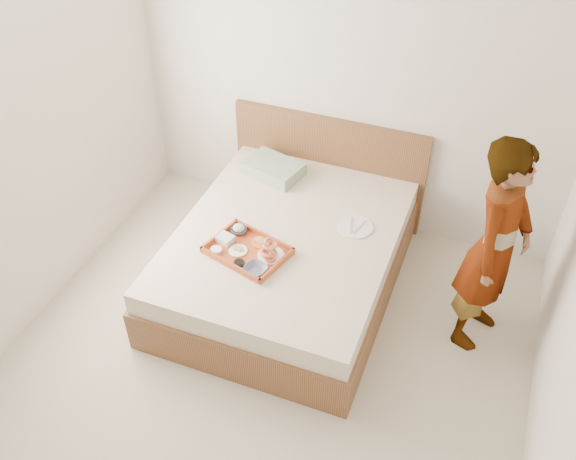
{
  "coord_description": "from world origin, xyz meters",
  "views": [
    {
      "loc": [
        1.14,
        -2.24,
        3.55
      ],
      "look_at": [
        -0.08,
        0.9,
        0.65
      ],
      "focal_mm": 39.29,
      "sensor_mm": 36.0,
      "label": 1
    }
  ],
  "objects_px": {
    "bed": "(287,259)",
    "person": "(495,248)",
    "dinner_plate": "(355,227)",
    "tray": "(247,250)"
  },
  "relations": [
    {
      "from": "tray",
      "to": "dinner_plate",
      "type": "distance_m",
      "value": 0.83
    },
    {
      "from": "bed",
      "to": "tray",
      "type": "bearing_deg",
      "value": -120.32
    },
    {
      "from": "bed",
      "to": "person",
      "type": "relative_size",
      "value": 1.24
    },
    {
      "from": "tray",
      "to": "person",
      "type": "distance_m",
      "value": 1.67
    },
    {
      "from": "bed",
      "to": "dinner_plate",
      "type": "relative_size",
      "value": 7.65
    },
    {
      "from": "dinner_plate",
      "to": "person",
      "type": "xyz_separation_m",
      "value": [
        0.98,
        -0.18,
        0.27
      ]
    },
    {
      "from": "bed",
      "to": "person",
      "type": "distance_m",
      "value": 1.53
    },
    {
      "from": "bed",
      "to": "tray",
      "type": "relative_size",
      "value": 3.68
    },
    {
      "from": "dinner_plate",
      "to": "person",
      "type": "relative_size",
      "value": 0.16
    },
    {
      "from": "bed",
      "to": "tray",
      "type": "height_order",
      "value": "tray"
    }
  ]
}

